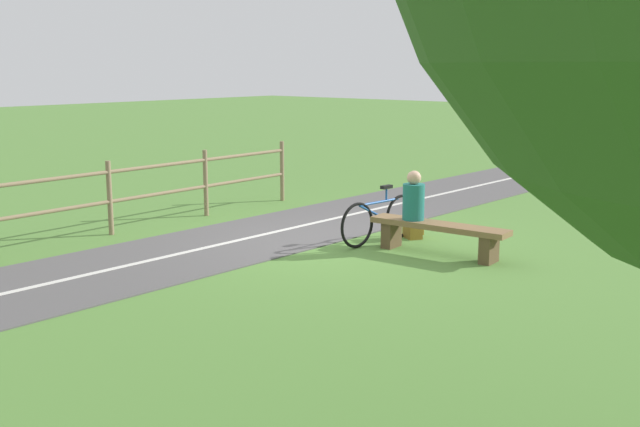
{
  "coord_description": "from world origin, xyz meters",
  "views": [
    {
      "loc": [
        -7.03,
        8.58,
        2.61
      ],
      "look_at": [
        -1.06,
        1.58,
        0.81
      ],
      "focal_mm": 42.54,
      "sensor_mm": 36.0,
      "label": 1
    }
  ],
  "objects_px": {
    "person_seated": "(414,199)",
    "bicycle": "(380,219)",
    "bench": "(438,232)",
    "backpack": "(413,223)"
  },
  "relations": [
    {
      "from": "person_seated",
      "to": "bench",
      "type": "bearing_deg",
      "value": 180.0
    },
    {
      "from": "person_seated",
      "to": "bicycle",
      "type": "relative_size",
      "value": 0.43
    },
    {
      "from": "bicycle",
      "to": "backpack",
      "type": "height_order",
      "value": "bicycle"
    },
    {
      "from": "person_seated",
      "to": "bicycle",
      "type": "xyz_separation_m",
      "value": [
        0.66,
        -0.1,
        -0.4
      ]
    },
    {
      "from": "backpack",
      "to": "person_seated",
      "type": "bearing_deg",
      "value": 123.16
    },
    {
      "from": "person_seated",
      "to": "bicycle",
      "type": "distance_m",
      "value": 0.78
    },
    {
      "from": "bench",
      "to": "backpack",
      "type": "relative_size",
      "value": 4.32
    },
    {
      "from": "backpack",
      "to": "bench",
      "type": "bearing_deg",
      "value": 142.81
    },
    {
      "from": "bicycle",
      "to": "backpack",
      "type": "xyz_separation_m",
      "value": [
        -0.22,
        -0.57,
        -0.12
      ]
    },
    {
      "from": "bench",
      "to": "backpack",
      "type": "bearing_deg",
      "value": -41.34
    }
  ]
}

